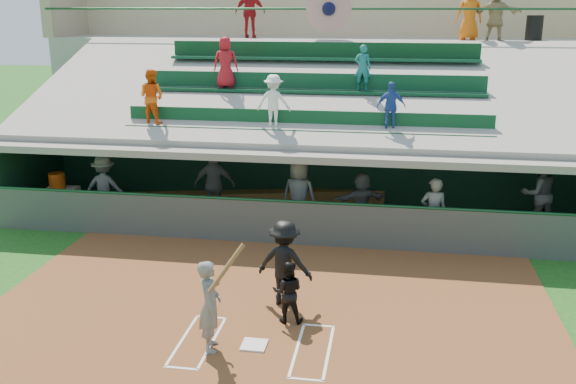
% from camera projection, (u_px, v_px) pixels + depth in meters
% --- Properties ---
extents(ground, '(100.00, 100.00, 0.00)m').
position_uv_depth(ground, '(254.00, 347.00, 11.15)').
color(ground, '#194C15').
rests_on(ground, ground).
extents(dirt_slab, '(11.00, 9.00, 0.02)m').
position_uv_depth(dirt_slab, '(260.00, 332.00, 11.62)').
color(dirt_slab, brown).
rests_on(dirt_slab, ground).
extents(home_plate, '(0.43, 0.43, 0.03)m').
position_uv_depth(home_plate, '(254.00, 345.00, 11.14)').
color(home_plate, silver).
rests_on(home_plate, dirt_slab).
extents(batters_box_chalk, '(2.65, 1.85, 0.01)m').
position_uv_depth(batters_box_chalk, '(254.00, 345.00, 11.14)').
color(batters_box_chalk, white).
rests_on(batters_box_chalk, dirt_slab).
extents(dugout_floor, '(16.00, 3.50, 0.04)m').
position_uv_depth(dugout_floor, '(306.00, 222.00, 17.54)').
color(dugout_floor, gray).
rests_on(dugout_floor, ground).
extents(concourse_slab, '(20.00, 3.00, 4.60)m').
position_uv_depth(concourse_slab, '(331.00, 103.00, 23.30)').
color(concourse_slab, gray).
rests_on(concourse_slab, ground).
extents(grandstand, '(20.40, 10.40, 7.80)m').
position_uv_depth(grandstand, '(322.00, 118.00, 20.48)').
color(grandstand, '#454945').
rests_on(grandstand, ground).
extents(batter_at_plate, '(0.89, 0.75, 1.95)m').
position_uv_depth(batter_at_plate, '(210.00, 305.00, 10.83)').
color(batter_at_plate, '#5E615B').
rests_on(batter_at_plate, dirt_slab).
extents(catcher, '(0.62, 0.50, 1.19)m').
position_uv_depth(catcher, '(288.00, 292.00, 11.85)').
color(catcher, black).
rests_on(catcher, dirt_slab).
extents(home_umpire, '(1.20, 0.82, 1.71)m').
position_uv_depth(home_umpire, '(285.00, 263.00, 12.51)').
color(home_umpire, black).
rests_on(home_umpire, dirt_slab).
extents(dugout_bench, '(15.92, 4.39, 0.49)m').
position_uv_depth(dugout_bench, '(304.00, 198.00, 18.74)').
color(dugout_bench, olive).
rests_on(dugout_bench, dugout_floor).
extents(white_table, '(0.93, 0.73, 0.76)m').
position_uv_depth(white_table, '(62.00, 201.00, 18.01)').
color(white_table, white).
rests_on(white_table, dugout_floor).
extents(water_cooler, '(0.44, 0.44, 0.44)m').
position_uv_depth(water_cooler, '(57.00, 181.00, 17.83)').
color(water_cooler, '#D24E0C').
rests_on(water_cooler, white_table).
extents(dugout_player_a, '(1.20, 0.75, 1.77)m').
position_uv_depth(dugout_player_a, '(105.00, 187.00, 17.52)').
color(dugout_player_a, '#585B56').
rests_on(dugout_player_a, dugout_floor).
extents(dugout_player_b, '(1.15, 0.56, 1.91)m').
position_uv_depth(dugout_player_b, '(215.00, 185.00, 17.53)').
color(dugout_player_b, '#585A55').
rests_on(dugout_player_b, dugout_floor).
extents(dugout_player_c, '(1.04, 0.81, 1.90)m').
position_uv_depth(dugout_player_c, '(299.00, 195.00, 16.56)').
color(dugout_player_c, '#555752').
rests_on(dugout_player_c, dugout_floor).
extents(dugout_player_d, '(1.50, 0.97, 1.55)m').
position_uv_depth(dugout_player_d, '(362.00, 201.00, 16.66)').
color(dugout_player_d, '#5A5D57').
rests_on(dugout_player_d, dugout_floor).
extents(dugout_player_e, '(0.67, 0.48, 1.73)m').
position_uv_depth(dugout_player_e, '(433.00, 213.00, 15.45)').
color(dugout_player_e, '#555752').
rests_on(dugout_player_e, dugout_floor).
extents(dugout_player_f, '(1.12, 0.98, 1.95)m').
position_uv_depth(dugout_player_f, '(539.00, 194.00, 16.61)').
color(dugout_player_f, '#60635D').
rests_on(dugout_player_f, dugout_floor).
extents(trash_bin, '(0.53, 0.53, 0.80)m').
position_uv_depth(trash_bin, '(534.00, 28.00, 20.92)').
color(trash_bin, black).
rests_on(trash_bin, concourse_slab).
extents(concourse_staff_a, '(1.08, 0.52, 1.78)m').
position_uv_depth(concourse_staff_a, '(250.00, 12.00, 22.36)').
color(concourse_staff_a, '#A8131A').
rests_on(concourse_staff_a, concourse_slab).
extents(concourse_staff_b, '(0.90, 0.64, 1.74)m').
position_uv_depth(concourse_staff_b, '(470.00, 13.00, 20.90)').
color(concourse_staff_b, '#E5600D').
rests_on(concourse_staff_b, concourse_slab).
extents(concourse_staff_c, '(1.67, 0.97, 1.72)m').
position_uv_depth(concourse_staff_c, '(496.00, 13.00, 20.59)').
color(concourse_staff_c, tan).
rests_on(concourse_staff_c, concourse_slab).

